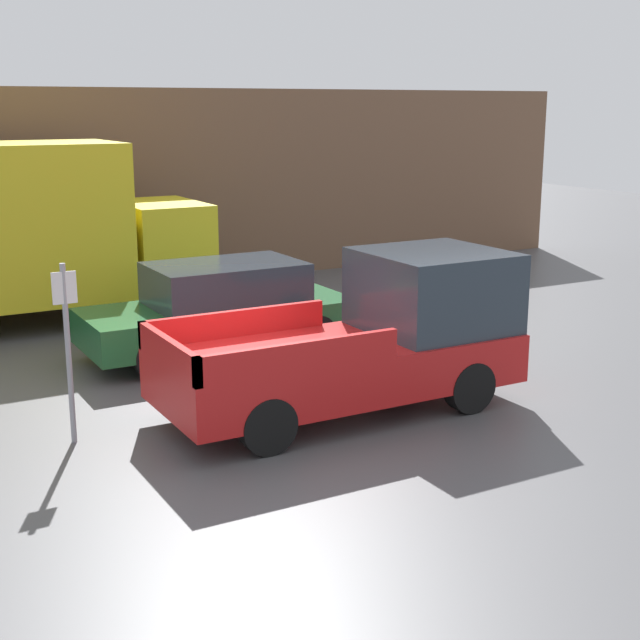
{
  "coord_description": "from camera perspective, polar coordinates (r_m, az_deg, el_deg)",
  "views": [
    {
      "loc": [
        -4.7,
        -10.05,
        4.19
      ],
      "look_at": [
        1.58,
        1.15,
        1.07
      ],
      "focal_mm": 50.0,
      "sensor_mm": 36.0,
      "label": 1
    }
  ],
  "objects": [
    {
      "name": "ground_plane",
      "position": [
        11.86,
        -3.97,
        -7.09
      ],
      "size": [
        60.0,
        60.0,
        0.0
      ],
      "primitive_type": "plane",
      "color": "#4C4C4F"
    },
    {
      "name": "delivery_truck",
      "position": [
        17.91,
        -19.52,
        5.44
      ],
      "size": [
        7.05,
        2.51,
        3.49
      ],
      "color": "gold",
      "rests_on": "ground"
    },
    {
      "name": "pickup_truck",
      "position": [
        12.53,
        3.27,
        -1.2
      ],
      "size": [
        5.05,
        2.08,
        2.15
      ],
      "color": "red",
      "rests_on": "ground"
    },
    {
      "name": "car",
      "position": [
        15.28,
        -6.34,
        0.74
      ],
      "size": [
        4.61,
        1.92,
        1.58
      ],
      "color": "#1E592D",
      "rests_on": "ground"
    },
    {
      "name": "building_wall",
      "position": [
        20.61,
        -16.14,
        7.79
      ],
      "size": [
        28.0,
        0.15,
        4.56
      ],
      "color": "brown",
      "rests_on": "ground"
    },
    {
      "name": "parking_sign",
      "position": [
        11.48,
        -15.84,
        -1.44
      ],
      "size": [
        0.3,
        0.07,
        2.31
      ],
      "color": "gray",
      "rests_on": "ground"
    }
  ]
}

